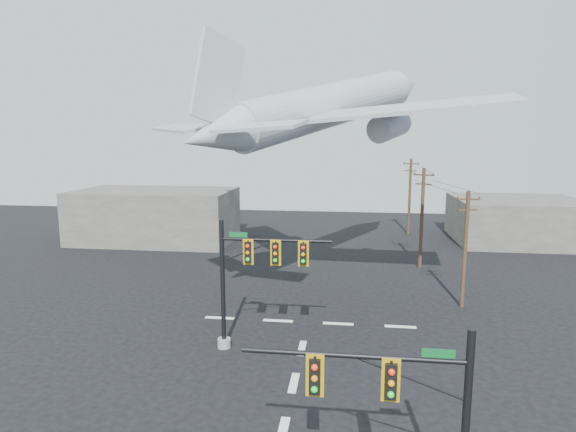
# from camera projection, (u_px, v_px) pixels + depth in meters

# --- Properties ---
(ground) EXTENTS (120.00, 120.00, 0.00)m
(ground) POSITION_uv_depth(u_px,v_px,m) (283.00, 431.00, 20.07)
(ground) COLOR black
(ground) RESTS_ON ground
(lane_markings) EXTENTS (14.00, 21.20, 0.01)m
(lane_markings) POSITION_uv_depth(u_px,v_px,m) (297.00, 370.00, 25.28)
(lane_markings) COLOR white
(lane_markings) RESTS_ON ground
(signal_mast_near) EXTENTS (6.87, 0.75, 6.84)m
(signal_mast_near) POSITION_uv_depth(u_px,v_px,m) (415.00, 430.00, 14.00)
(signal_mast_near) COLOR gray
(signal_mast_near) RESTS_ON ground
(signal_mast_far) EXTENTS (6.55, 0.83, 7.56)m
(signal_mast_far) POSITION_uv_depth(u_px,v_px,m) (249.00, 279.00, 27.08)
(signal_mast_far) COLOR gray
(signal_mast_far) RESTS_ON ground
(utility_pole_a) EXTENTS (1.68, 0.33, 8.39)m
(utility_pole_a) POSITION_uv_depth(u_px,v_px,m) (465.00, 248.00, 33.97)
(utility_pole_a) COLOR #4C3620
(utility_pole_a) RESTS_ON ground
(utility_pole_b) EXTENTS (1.79, 0.85, 9.34)m
(utility_pole_b) POSITION_uv_depth(u_px,v_px,m) (422.00, 217.00, 44.12)
(utility_pole_b) COLOR #4C3620
(utility_pole_b) RESTS_ON ground
(utility_pole_c) EXTENTS (1.90, 0.67, 9.47)m
(utility_pole_c) POSITION_uv_depth(u_px,v_px,m) (410.00, 195.00, 59.93)
(utility_pole_c) COLOR #4C3620
(utility_pole_c) RESTS_ON ground
(power_lines) EXTENTS (3.17, 26.53, 0.52)m
(power_lines) POSITION_uv_depth(u_px,v_px,m) (425.00, 175.00, 46.37)
(power_lines) COLOR black
(airliner) EXTENTS (24.32, 26.63, 8.52)m
(airliner) POSITION_uv_depth(u_px,v_px,m) (331.00, 106.00, 36.54)
(airliner) COLOR #A5A8B1
(building_left) EXTENTS (18.00, 10.00, 6.00)m
(building_left) POSITION_uv_depth(u_px,v_px,m) (155.00, 215.00, 56.35)
(building_left) COLOR slate
(building_left) RESTS_ON ground
(building_right) EXTENTS (14.00, 12.00, 5.00)m
(building_right) POSITION_uv_depth(u_px,v_px,m) (517.00, 220.00, 56.01)
(building_right) COLOR slate
(building_right) RESTS_ON ground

